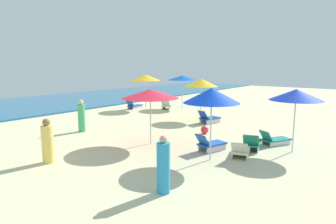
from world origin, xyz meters
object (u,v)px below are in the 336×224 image
(lounge_chair_0_0, at_px, (252,143))
(beachgoer_1, at_px, (82,117))
(umbrella_0, at_px, (296,95))
(beachgoer_0, at_px, (48,143))
(umbrella_4, at_px, (145,78))
(umbrella_2, at_px, (201,83))
(lounge_chair_0_1, at_px, (274,139))
(lounge_chair_2_1, at_px, (209,119))
(lounge_chair_2_0, at_px, (208,118))
(umbrella_3, at_px, (212,96))
(beachgoer_2, at_px, (163,167))
(lounge_chair_4_0, at_px, (134,106))
(umbrella_5, at_px, (150,94))
(lounge_chair_1_0, at_px, (167,106))
(umbrella_1, at_px, (182,78))
(lounge_chair_3_0, at_px, (210,144))
(beach_ball_0, at_px, (205,130))
(lounge_chair_3_1, at_px, (241,150))

(lounge_chair_0_0, relative_size, beachgoer_1, 0.92)
(umbrella_0, bearing_deg, beachgoer_0, 135.28)
(umbrella_4, bearing_deg, umbrella_2, -100.93)
(beachgoer_0, bearing_deg, lounge_chair_0_1, 162.05)
(lounge_chair_0_1, xyz_separation_m, lounge_chair_2_1, (2.25, 4.43, 0.06))
(lounge_chair_0_1, height_order, lounge_chair_2_0, lounge_chair_2_0)
(lounge_chair_2_0, height_order, umbrella_4, umbrella_4)
(umbrella_3, distance_m, beachgoer_2, 3.50)
(lounge_chair_0_1, xyz_separation_m, umbrella_4, (4.08, 10.95, 2.16))
(lounge_chair_4_0, bearing_deg, umbrella_5, 132.53)
(lounge_chair_0_0, height_order, beachgoer_1, beachgoer_1)
(lounge_chair_2_1, xyz_separation_m, umbrella_3, (-5.67, -3.26, 2.02))
(lounge_chair_1_0, xyz_separation_m, umbrella_3, (-8.44, -8.46, 2.03))
(umbrella_1, xyz_separation_m, umbrella_2, (-3.28, -3.70, -0.08))
(lounge_chair_0_1, xyz_separation_m, beachgoer_0, (-7.06, 5.48, 0.49))
(beachgoer_1, bearing_deg, umbrella_5, -12.99)
(lounge_chair_3_0, height_order, beachgoer_0, beachgoer_0)
(beach_ball_0, bearing_deg, umbrella_0, -97.16)
(lounge_chair_3_0, height_order, beach_ball_0, lounge_chair_3_0)
(umbrella_2, relative_size, umbrella_5, 1.03)
(umbrella_1, distance_m, lounge_chair_3_0, 11.66)
(lounge_chair_0_1, distance_m, lounge_chair_1_0, 10.86)
(lounge_chair_0_1, distance_m, umbrella_2, 6.56)
(lounge_chair_0_1, relative_size, lounge_chair_3_1, 0.93)
(lounge_chair_0_0, xyz_separation_m, lounge_chair_3_0, (-1.17, 1.24, 0.01))
(lounge_chair_2_0, relative_size, umbrella_3, 0.54)
(umbrella_3, bearing_deg, umbrella_2, 33.68)
(lounge_chair_4_0, xyz_separation_m, beachgoer_1, (-7.20, -3.33, 0.53))
(umbrella_2, distance_m, lounge_chair_3_0, 6.91)
(lounge_chair_2_0, height_order, lounge_chair_2_1, lounge_chair_2_0)
(umbrella_0, distance_m, lounge_chair_0_0, 2.48)
(lounge_chair_2_1, bearing_deg, umbrella_4, -0.68)
(umbrella_4, distance_m, beachgoer_2, 14.75)
(beachgoer_2, bearing_deg, beachgoer_1, -25.80)
(lounge_chair_4_0, relative_size, beachgoer_0, 0.96)
(lounge_chair_1_0, bearing_deg, lounge_chair_3_0, 115.08)
(beachgoer_2, bearing_deg, beach_ball_0, -72.81)
(umbrella_1, relative_size, lounge_chair_3_0, 1.85)
(lounge_chair_0_0, bearing_deg, beach_ball_0, -37.77)
(lounge_chair_2_1, xyz_separation_m, lounge_chair_4_0, (1.48, 7.42, -0.05))
(lounge_chair_3_0, bearing_deg, lounge_chair_3_1, -160.97)
(umbrella_4, distance_m, beachgoer_0, 12.53)
(lounge_chair_2_0, height_order, beachgoer_0, beachgoer_0)
(lounge_chair_0_1, height_order, umbrella_2, umbrella_2)
(lounge_chair_2_1, bearing_deg, umbrella_0, 166.53)
(umbrella_1, bearing_deg, beachgoer_1, -176.26)
(lounge_chair_3_1, bearing_deg, beachgoer_1, -9.73)
(lounge_chair_0_0, height_order, lounge_chair_0_1, lounge_chair_0_0)
(umbrella_3, distance_m, beachgoer_1, 7.51)
(umbrella_1, relative_size, beachgoer_1, 1.55)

